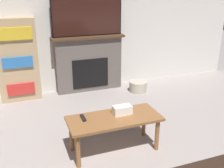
{
  "coord_description": "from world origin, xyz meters",
  "views": [
    {
      "loc": [
        -1.1,
        -0.33,
        1.82
      ],
      "look_at": [
        -0.01,
        2.6,
        0.66
      ],
      "focal_mm": 42.0,
      "sensor_mm": 36.0,
      "label": 1
    }
  ],
  "objects": [
    {
      "name": "remote_control",
      "position": [
        -0.49,
        2.24,
        0.44
      ],
      "size": [
        0.04,
        0.15,
        0.02
      ],
      "color": "black",
      "rests_on": "coffee_table"
    },
    {
      "name": "wall_back",
      "position": [
        0.0,
        4.29,
        1.35
      ],
      "size": [
        6.4,
        0.06,
        2.7
      ],
      "color": "silver",
      "rests_on": "ground_plane"
    },
    {
      "name": "bookshelf",
      "position": [
        -1.11,
        4.12,
        0.69
      ],
      "size": [
        0.65,
        0.29,
        1.37
      ],
      "color": "tan",
      "rests_on": "ground_plane"
    },
    {
      "name": "tv",
      "position": [
        0.1,
        4.12,
        1.37
      ],
      "size": [
        1.24,
        0.03,
        0.72
      ],
      "color": "black",
      "rests_on": "fireplace"
    },
    {
      "name": "tissue_box",
      "position": [
        -0.03,
        2.2,
        0.48
      ],
      "size": [
        0.22,
        0.12,
        0.1
      ],
      "color": "white",
      "rests_on": "coffee_table"
    },
    {
      "name": "storage_basket",
      "position": [
        0.92,
        3.74,
        0.09
      ],
      "size": [
        0.32,
        0.32,
        0.18
      ],
      "color": "#BCB29E",
      "rests_on": "ground_plane"
    },
    {
      "name": "fireplace",
      "position": [
        0.1,
        4.14,
        0.51
      ],
      "size": [
        1.3,
        0.28,
        1.01
      ],
      "color": "#605651",
      "rests_on": "ground_plane"
    },
    {
      "name": "coffee_table",
      "position": [
        -0.15,
        2.15,
        0.37
      ],
      "size": [
        1.06,
        0.46,
        0.43
      ],
      "color": "brown",
      "rests_on": "ground_plane"
    }
  ]
}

